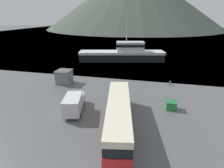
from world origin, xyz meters
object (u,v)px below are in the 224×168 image
at_px(fishing_boat, 123,54).
at_px(delivery_van, 74,103).
at_px(tour_bus, 118,113).
at_px(small_boat, 119,54).
at_px(storage_bin, 171,105).
at_px(dock_kiosk, 64,77).

bearing_deg(fishing_boat, delivery_van, 163.73).
distance_m(tour_bus, delivery_van, 6.63).
xyz_separation_m(fishing_boat, small_boat, (-2.25, 6.39, -1.46)).
relative_size(storage_bin, dock_kiosk, 0.52).
xyz_separation_m(tour_bus, small_boat, (-6.88, 37.30, -1.21)).
relative_size(tour_bus, small_boat, 2.04).
xyz_separation_m(dock_kiosk, small_boat, (5.59, 25.89, -0.70)).
distance_m(delivery_van, small_boat, 35.25).
relative_size(fishing_boat, dock_kiosk, 8.55).
bearing_deg(small_boat, dock_kiosk, 177.85).
bearing_deg(small_boat, delivery_van, -169.00).
bearing_deg(tour_bus, delivery_van, 151.67).
distance_m(tour_bus, storage_bin, 8.41).
xyz_separation_m(fishing_boat, dock_kiosk, (-7.84, -19.51, -0.76)).
relative_size(dock_kiosk, small_boat, 0.44).
distance_m(fishing_boat, small_boat, 6.93).
height_order(tour_bus, delivery_van, tour_bus).
bearing_deg(dock_kiosk, delivery_van, -56.49).
relative_size(delivery_van, fishing_boat, 0.24).
bearing_deg(storage_bin, small_boat, 112.38).
xyz_separation_m(delivery_van, dock_kiosk, (-6.19, 9.35, -0.03)).
bearing_deg(dock_kiosk, fishing_boat, 68.11).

